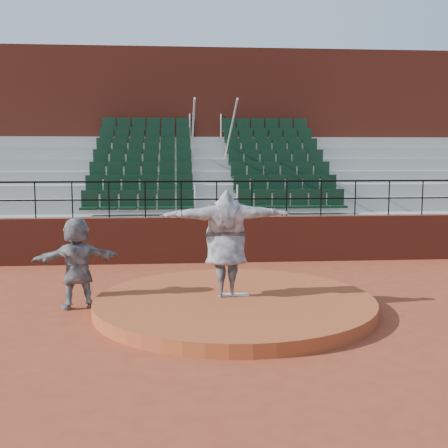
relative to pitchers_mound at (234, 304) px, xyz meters
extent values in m
plane|color=brown|center=(0.00, 0.00, -0.12)|extent=(90.00, 90.00, 0.00)
cylinder|color=#A14824|center=(0.00, 0.00, 0.00)|extent=(5.50, 5.50, 0.25)
cube|color=white|center=(0.00, 0.15, 0.14)|extent=(0.60, 0.15, 0.03)
cube|color=maroon|center=(0.00, 5.00, 0.53)|extent=(24.00, 0.30, 1.30)
cylinder|color=black|center=(0.00, 5.00, 2.17)|extent=(24.00, 0.05, 0.05)
cylinder|color=black|center=(0.00, 5.00, 1.68)|extent=(24.00, 0.04, 0.04)
cylinder|color=black|center=(-5.00, 5.00, 1.67)|extent=(0.04, 0.04, 1.00)
cylinder|color=black|center=(-4.00, 5.00, 1.67)|extent=(0.04, 0.04, 1.00)
cylinder|color=black|center=(-3.00, 5.00, 1.67)|extent=(0.04, 0.04, 1.00)
cylinder|color=black|center=(-2.00, 5.00, 1.67)|extent=(0.04, 0.04, 1.00)
cylinder|color=black|center=(-1.00, 5.00, 1.67)|extent=(0.04, 0.04, 1.00)
cylinder|color=black|center=(0.00, 5.00, 1.67)|extent=(0.04, 0.04, 1.00)
cylinder|color=black|center=(1.00, 5.00, 1.67)|extent=(0.04, 0.04, 1.00)
cylinder|color=black|center=(2.00, 5.00, 1.67)|extent=(0.04, 0.04, 1.00)
cylinder|color=black|center=(3.00, 5.00, 1.67)|extent=(0.04, 0.04, 1.00)
cylinder|color=black|center=(4.00, 5.00, 1.67)|extent=(0.04, 0.04, 1.00)
cylinder|color=black|center=(5.00, 5.00, 1.67)|extent=(0.04, 0.04, 1.00)
cylinder|color=black|center=(6.00, 5.00, 1.67)|extent=(0.04, 0.04, 1.00)
cube|color=#969691|center=(0.00, 5.58, 0.53)|extent=(24.00, 0.85, 1.30)
cube|color=black|center=(-2.25, 5.59, 1.54)|extent=(3.30, 0.48, 0.72)
cube|color=black|center=(2.25, 5.59, 1.54)|extent=(3.30, 0.48, 0.72)
cube|color=#969691|center=(0.00, 6.43, 0.73)|extent=(24.00, 0.85, 1.70)
cube|color=black|center=(-2.25, 6.44, 1.94)|extent=(3.30, 0.48, 0.72)
cube|color=black|center=(2.25, 6.44, 1.94)|extent=(3.30, 0.48, 0.72)
cube|color=#969691|center=(0.00, 7.28, 0.93)|extent=(24.00, 0.85, 2.10)
cube|color=black|center=(-2.25, 7.29, 2.33)|extent=(3.30, 0.48, 0.72)
cube|color=black|center=(2.25, 7.29, 2.33)|extent=(3.30, 0.48, 0.72)
cube|color=#969691|center=(0.00, 8.12, 1.12)|extent=(24.00, 0.85, 2.50)
cube|color=black|center=(-2.25, 8.13, 2.73)|extent=(3.30, 0.48, 0.72)
cube|color=black|center=(2.25, 8.13, 2.73)|extent=(3.30, 0.48, 0.72)
cube|color=#969691|center=(0.00, 8.97, 1.33)|extent=(24.00, 0.85, 2.90)
cube|color=black|center=(-2.25, 8.98, 3.14)|extent=(3.30, 0.48, 0.72)
cube|color=black|center=(2.25, 8.98, 3.14)|extent=(3.30, 0.48, 0.72)
cube|color=#969691|center=(0.00, 9.82, 1.52)|extent=(24.00, 0.85, 3.30)
cube|color=black|center=(-2.25, 9.83, 3.53)|extent=(3.30, 0.48, 0.72)
cube|color=black|center=(2.25, 9.83, 3.53)|extent=(3.30, 0.48, 0.72)
cube|color=#969691|center=(0.00, 10.68, 1.73)|extent=(24.00, 0.85, 3.70)
cube|color=black|center=(-2.25, 10.69, 3.94)|extent=(3.30, 0.48, 0.72)
cube|color=black|center=(2.25, 10.69, 3.94)|extent=(3.30, 0.48, 0.72)
cylinder|color=silver|center=(-0.60, 8.12, 3.28)|extent=(0.06, 5.97, 2.46)
cylinder|color=silver|center=(0.60, 8.12, 3.28)|extent=(0.06, 5.97, 2.46)
cube|color=maroon|center=(0.00, 12.60, 3.43)|extent=(24.00, 3.00, 7.10)
imported|color=black|center=(-0.15, 0.17, 1.18)|extent=(2.62, 0.80, 2.11)
imported|color=black|center=(-3.10, 0.42, 0.79)|extent=(1.79, 0.98, 1.84)
camera|label=1|loc=(-1.10, -10.73, 2.91)|focal=45.00mm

